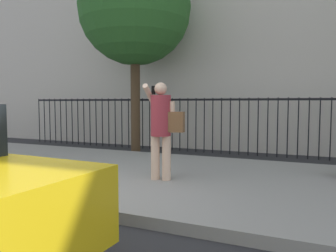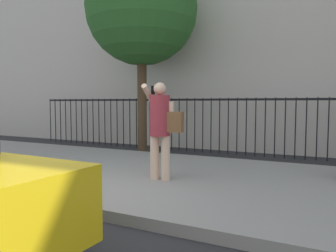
{
  "view_description": "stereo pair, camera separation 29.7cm",
  "coord_description": "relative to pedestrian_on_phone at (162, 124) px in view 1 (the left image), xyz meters",
  "views": [
    {
      "loc": [
        3.3,
        -3.29,
        1.47
      ],
      "look_at": [
        0.94,
        2.03,
        1.05
      ],
      "focal_mm": 35.2,
      "sensor_mm": 36.0,
      "label": 1
    },
    {
      "loc": [
        3.57,
        -3.16,
        1.47
      ],
      "look_at": [
        0.94,
        2.03,
        1.05
      ],
      "focal_mm": 35.2,
      "sensor_mm": 36.0,
      "label": 2
    }
  ],
  "objects": [
    {
      "name": "sidewalk",
      "position": [
        -0.97,
        0.47,
        -1.03
      ],
      "size": [
        28.0,
        4.4,
        0.15
      ],
      "primitive_type": "cube",
      "color": "gray",
      "rests_on": "ground"
    },
    {
      "name": "ground_plane",
      "position": [
        -0.97,
        -1.73,
        -1.11
      ],
      "size": [
        60.0,
        60.0,
        0.0
      ],
      "primitive_type": "plane",
      "color": "#28282B"
    },
    {
      "name": "pedestrian_on_phone",
      "position": [
        0.0,
        0.0,
        0.0
      ],
      "size": [
        0.68,
        0.49,
        1.65
      ],
      "color": "beige",
      "rests_on": "sidewalk"
    },
    {
      "name": "iron_fence",
      "position": [
        -0.97,
        4.17,
        -0.09
      ],
      "size": [
        12.03,
        0.04,
        1.6
      ],
      "color": "black",
      "rests_on": "ground"
    },
    {
      "name": "street_tree_near",
      "position": [
        -2.37,
        3.27,
        2.99
      ],
      "size": [
        3.18,
        3.18,
        5.7
      ],
      "color": "#4C3823",
      "rests_on": "ground"
    }
  ]
}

